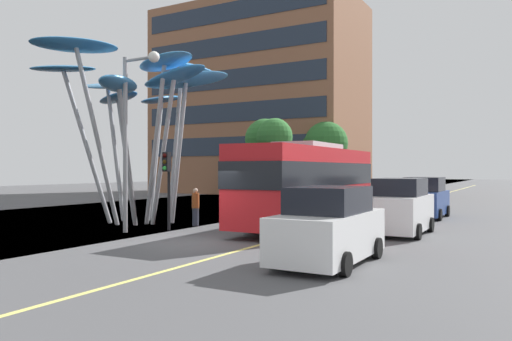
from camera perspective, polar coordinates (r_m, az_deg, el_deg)
name	(u,v)px	position (r m, az deg, el deg)	size (l,w,h in m)	color
ground	(180,243)	(17.90, -8.77, -8.23)	(120.00, 240.00, 0.10)	#4C4C4F
red_bus	(309,181)	(21.91, 6.15, -1.25)	(2.88, 10.85, 3.71)	red
leaf_sculpture	(141,89)	(24.37, -13.19, 9.10)	(9.30, 9.76, 8.36)	#9EA0A5
traffic_light_kerb_near	(167,174)	(20.63, -10.22, -0.37)	(0.28, 0.42, 3.26)	black
traffic_light_kerb_far	(235,170)	(24.16, -2.45, 0.01)	(0.28, 0.42, 3.44)	black
traffic_light_island_mid	(261,166)	(26.73, 0.57, 0.57)	(0.28, 0.42, 3.81)	black
car_parked_near	(329,227)	(13.61, 8.43, -6.50)	(2.06, 4.41, 2.09)	silver
car_parked_mid	(400,208)	(20.25, 16.34, -4.15)	(2.04, 4.12, 2.20)	silver
car_parked_far	(425,199)	(27.52, 18.92, -3.10)	(2.08, 4.17, 2.14)	navy
street_lamp	(133,118)	(20.47, -14.00, 5.94)	(1.82, 0.44, 7.16)	gray
tree_pavement_near	(270,138)	(35.33, 1.66, 3.82)	(4.27, 4.68, 6.31)	brown
tree_pavement_far	(323,144)	(44.60, 7.76, 3.04)	(4.47, 3.86, 6.80)	brown
pedestrian	(196,207)	(22.49, -7.00, -4.20)	(0.34, 0.34, 1.70)	#2D3342
no_entry_sign	(250,182)	(27.60, -0.66, -1.37)	(0.60, 0.12, 2.76)	gray
backdrop_building	(260,101)	(54.70, 0.42, 8.02)	(21.61, 12.05, 20.08)	brown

